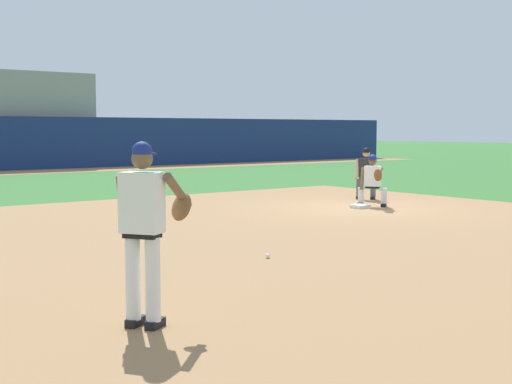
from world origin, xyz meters
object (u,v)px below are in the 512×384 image
object	(u,v)px
first_baseman	(373,178)
baseball	(268,256)
pitcher	(145,222)
umpire	(366,171)
first_base_bag	(360,206)

from	to	relation	value
first_baseman	baseball	bearing A→B (deg)	-148.50
baseball	pitcher	world-z (taller)	pitcher
pitcher	umpire	bearing A→B (deg)	34.63
pitcher	umpire	distance (m)	13.74
baseball	umpire	size ratio (longest dim) A/B	0.05
pitcher	first_base_bag	bearing A→B (deg)	33.49
pitcher	first_baseman	world-z (taller)	pitcher
pitcher	umpire	world-z (taller)	pitcher
umpire	first_base_bag	bearing A→B (deg)	-139.76
first_baseman	first_base_bag	bearing A→B (deg)	-175.23
baseball	first_base_bag	bearing A→B (deg)	33.22
first_base_bag	pitcher	size ratio (longest dim) A/B	0.20
first_baseman	umpire	bearing A→B (deg)	48.67
umpire	baseball	bearing A→B (deg)	-145.10
first_baseman	umpire	distance (m)	1.95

